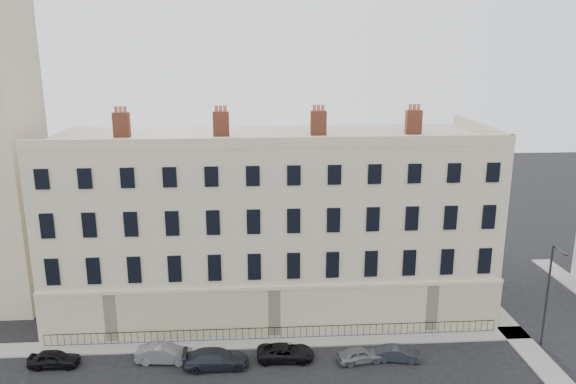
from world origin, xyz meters
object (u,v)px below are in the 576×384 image
car_c (216,359)px  car_d (286,352)px  streetlamp (548,291)px  car_a (54,359)px  car_b (164,353)px  car_f (398,354)px  car_e (360,355)px

car_c → car_d: bearing=-84.0°
car_d → streetlamp: bearing=-85.4°
car_a → car_b: 7.76m
car_c → car_b: bearing=74.0°
car_a → streetlamp: 36.43m
car_c → car_f: bearing=-91.5°
car_a → car_e: car_a is taller
car_b → car_d: (8.77, -0.31, -0.08)m
streetlamp → car_f: bearing=-168.5°
car_c → car_d: car_c is taller
car_a → car_e: size_ratio=1.08×
car_f → streetlamp: 12.30m
car_e → car_f: (2.79, 0.01, -0.03)m
car_d → car_f: (8.13, -0.65, -0.05)m
car_b → car_f: size_ratio=1.25×
car_b → car_c: 3.90m
car_c → streetlamp: (24.69, 1.38, 3.79)m
car_d → car_f: size_ratio=1.30×
car_e → streetlamp: 14.94m
car_a → car_d: 16.53m
car_b → streetlamp: streetlamp is taller
car_b → car_d: bearing=-86.9°
car_f → car_c: bearing=99.7°
car_b → car_d: car_b is taller
car_f → streetlamp: bearing=-73.6°
car_b → car_c: car_c is taller
streetlamp → car_d: bearing=-173.2°
car_b → car_c: (3.77, -0.97, 0.01)m
car_a → car_e: bearing=-91.7°
car_c → car_d: 5.04m
streetlamp → car_a: bearing=-174.5°
car_e → streetlamp: bearing=-93.8°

